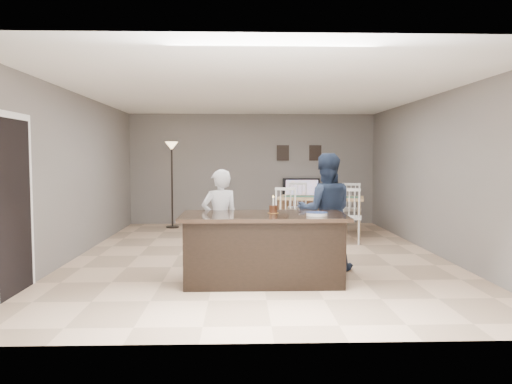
{
  "coord_description": "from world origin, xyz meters",
  "views": [
    {
      "loc": [
        -0.3,
        -8.3,
        1.64
      ],
      "look_at": [
        -0.05,
        -0.3,
        1.09
      ],
      "focal_mm": 35.0,
      "sensor_mm": 36.0,
      "label": 1
    }
  ],
  "objects_px": {
    "dining_table": "(321,204)",
    "kitchen_island": "(263,248)",
    "television": "(302,189)",
    "floor_lamp": "(172,161)",
    "woman": "(220,221)",
    "birthday_cake": "(273,209)",
    "plate_stack": "(317,214)",
    "tv_console": "(302,212)",
    "man": "(326,211)"
  },
  "relations": [
    {
      "from": "kitchen_island",
      "to": "television",
      "type": "xyz_separation_m",
      "value": [
        1.2,
        5.64,
        0.41
      ]
    },
    {
      "from": "kitchen_island",
      "to": "birthday_cake",
      "type": "height_order",
      "value": "birthday_cake"
    },
    {
      "from": "birthday_cake",
      "to": "plate_stack",
      "type": "height_order",
      "value": "birthday_cake"
    },
    {
      "from": "kitchen_island",
      "to": "tv_console",
      "type": "xyz_separation_m",
      "value": [
        1.2,
        5.57,
        -0.15
      ]
    },
    {
      "from": "tv_console",
      "to": "dining_table",
      "type": "distance_m",
      "value": 1.81
    },
    {
      "from": "birthday_cake",
      "to": "man",
      "type": "bearing_deg",
      "value": 37.52
    },
    {
      "from": "man",
      "to": "birthday_cake",
      "type": "height_order",
      "value": "man"
    },
    {
      "from": "plate_stack",
      "to": "television",
      "type": "bearing_deg",
      "value": 84.87
    },
    {
      "from": "television",
      "to": "floor_lamp",
      "type": "relative_size",
      "value": 0.46
    },
    {
      "from": "television",
      "to": "dining_table",
      "type": "bearing_deg",
      "value": 95.6
    },
    {
      "from": "birthday_cake",
      "to": "woman",
      "type": "bearing_deg",
      "value": 148.87
    },
    {
      "from": "woman",
      "to": "tv_console",
      "type": "bearing_deg",
      "value": -129.52
    },
    {
      "from": "dining_table",
      "to": "kitchen_island",
      "type": "bearing_deg",
      "value": -96.34
    },
    {
      "from": "man",
      "to": "birthday_cake",
      "type": "bearing_deg",
      "value": 41.92
    },
    {
      "from": "woman",
      "to": "man",
      "type": "bearing_deg",
      "value": 166.81
    },
    {
      "from": "plate_stack",
      "to": "floor_lamp",
      "type": "height_order",
      "value": "floor_lamp"
    },
    {
      "from": "tv_console",
      "to": "man",
      "type": "xyz_separation_m",
      "value": [
        -0.25,
        -4.84,
        0.55
      ]
    },
    {
      "from": "woman",
      "to": "television",
      "type": "bearing_deg",
      "value": -129.27
    },
    {
      "from": "kitchen_island",
      "to": "floor_lamp",
      "type": "relative_size",
      "value": 1.07
    },
    {
      "from": "tv_console",
      "to": "birthday_cake",
      "type": "bearing_deg",
      "value": -100.98
    },
    {
      "from": "television",
      "to": "floor_lamp",
      "type": "distance_m",
      "value": 3.21
    },
    {
      "from": "birthday_cake",
      "to": "dining_table",
      "type": "xyz_separation_m",
      "value": [
        1.24,
        3.7,
        -0.28
      ]
    },
    {
      "from": "television",
      "to": "plate_stack",
      "type": "height_order",
      "value": "television"
    },
    {
      "from": "woman",
      "to": "kitchen_island",
      "type": "bearing_deg",
      "value": 117.12
    },
    {
      "from": "kitchen_island",
      "to": "woman",
      "type": "height_order",
      "value": "woman"
    },
    {
      "from": "man",
      "to": "tv_console",
      "type": "bearing_deg",
      "value": -88.56
    },
    {
      "from": "television",
      "to": "woman",
      "type": "relative_size",
      "value": 0.62
    },
    {
      "from": "tv_console",
      "to": "dining_table",
      "type": "relative_size",
      "value": 0.52
    },
    {
      "from": "kitchen_island",
      "to": "floor_lamp",
      "type": "bearing_deg",
      "value": 110.24
    },
    {
      "from": "woman",
      "to": "plate_stack",
      "type": "relative_size",
      "value": 5.35
    },
    {
      "from": "television",
      "to": "tv_console",
      "type": "bearing_deg",
      "value": 90.0
    },
    {
      "from": "dining_table",
      "to": "floor_lamp",
      "type": "height_order",
      "value": "floor_lamp"
    },
    {
      "from": "woman",
      "to": "man",
      "type": "distance_m",
      "value": 1.55
    },
    {
      "from": "woman",
      "to": "plate_stack",
      "type": "distance_m",
      "value": 1.48
    },
    {
      "from": "man",
      "to": "dining_table",
      "type": "relative_size",
      "value": 0.74
    },
    {
      "from": "man",
      "to": "kitchen_island",
      "type": "bearing_deg",
      "value": 41.98
    },
    {
      "from": "birthday_cake",
      "to": "floor_lamp",
      "type": "height_order",
      "value": "floor_lamp"
    },
    {
      "from": "plate_stack",
      "to": "dining_table",
      "type": "bearing_deg",
      "value": 80.04
    },
    {
      "from": "man",
      "to": "floor_lamp",
      "type": "relative_size",
      "value": 0.85
    },
    {
      "from": "kitchen_island",
      "to": "plate_stack",
      "type": "height_order",
      "value": "plate_stack"
    },
    {
      "from": "plate_stack",
      "to": "dining_table",
      "type": "height_order",
      "value": "dining_table"
    },
    {
      "from": "kitchen_island",
      "to": "floor_lamp",
      "type": "xyz_separation_m",
      "value": [
        -1.89,
        5.12,
        1.1
      ]
    },
    {
      "from": "floor_lamp",
      "to": "television",
      "type": "bearing_deg",
      "value": 9.56
    },
    {
      "from": "birthday_cake",
      "to": "dining_table",
      "type": "height_order",
      "value": "birthday_cake"
    },
    {
      "from": "birthday_cake",
      "to": "floor_lamp",
      "type": "distance_m",
      "value": 5.44
    },
    {
      "from": "tv_console",
      "to": "man",
      "type": "relative_size",
      "value": 0.71
    },
    {
      "from": "dining_table",
      "to": "floor_lamp",
      "type": "distance_m",
      "value": 3.63
    },
    {
      "from": "television",
      "to": "woman",
      "type": "distance_m",
      "value": 5.4
    },
    {
      "from": "birthday_cake",
      "to": "floor_lamp",
      "type": "relative_size",
      "value": 0.11
    },
    {
      "from": "man",
      "to": "dining_table",
      "type": "distance_m",
      "value": 3.11
    }
  ]
}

